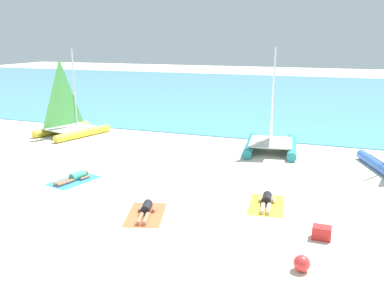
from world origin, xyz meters
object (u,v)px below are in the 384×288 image
object	(u,v)px
sunbather_right	(267,201)
cooler_box	(322,233)
sailboat_teal	(271,136)
towel_middle	(146,215)
sunbather_left	(75,177)
towel_left	(74,181)
towel_right	(266,205)
sunbather_middle	(146,210)
beach_ball	(302,263)
sailboat_yellow	(70,123)

from	to	relation	value
sunbather_right	cooler_box	bearing A→B (deg)	-53.15
sailboat_teal	towel_middle	distance (m)	9.25
sunbather_left	sunbather_right	distance (m)	7.35
sailboat_teal	sunbather_right	xyz separation A→B (m)	(1.06, -6.80, -0.60)
towel_left	cooler_box	world-z (taller)	cooler_box
towel_left	towel_middle	xyz separation A→B (m)	(4.00, -1.94, 0.00)
towel_left	towel_right	xyz separation A→B (m)	(7.37, 0.12, 0.00)
cooler_box	sunbather_middle	bearing A→B (deg)	-178.53
towel_left	sunbather_left	world-z (taller)	sunbather_left
beach_ball	cooler_box	bearing A→B (deg)	79.93
towel_left	beach_ball	bearing A→B (deg)	-22.10
sunbather_left	beach_ball	bearing A→B (deg)	-8.65
sailboat_yellow	beach_ball	bearing A→B (deg)	-20.11
sunbather_left	cooler_box	xyz separation A→B (m)	(9.20, -1.81, 0.05)
sunbather_left	towel_left	bearing A→B (deg)	-90.00
sailboat_yellow	sunbather_right	xyz separation A→B (m)	(12.23, -6.37, -0.58)
sailboat_yellow	sunbather_left	size ratio (longest dim) A/B	3.05
beach_ball	cooler_box	world-z (taller)	beach_ball
sailboat_teal	beach_ball	xyz separation A→B (m)	(2.59, -10.60, -0.54)
sunbather_right	cooler_box	world-z (taller)	cooler_box
sailboat_yellow	sailboat_teal	bearing A→B (deg)	18.58
sailboat_teal	towel_right	distance (m)	6.99
towel_right	sailboat_teal	bearing A→B (deg)	98.87
sailboat_yellow	sunbather_left	distance (m)	8.14
cooler_box	sunbather_left	bearing A→B (deg)	168.89
sunbather_middle	cooler_box	xyz separation A→B (m)	(5.24, 0.13, 0.05)
sailboat_teal	cooler_box	world-z (taller)	sailboat_teal
towel_right	beach_ball	distance (m)	4.03
towel_left	sunbather_middle	bearing A→B (deg)	-25.25
sunbather_left	towel_middle	distance (m)	4.46
towel_middle	cooler_box	bearing A→B (deg)	2.18
sunbather_middle	sunbather_right	xyz separation A→B (m)	(3.38, 2.07, 0.00)
towel_right	cooler_box	size ratio (longest dim) A/B	3.80
sailboat_yellow	towel_right	bearing A→B (deg)	-11.38
sunbather_left	sunbather_middle	world-z (taller)	same
towel_left	sailboat_yellow	bearing A→B (deg)	126.61
sailboat_teal	sunbather_middle	xyz separation A→B (m)	(-2.32, -8.87, -0.60)
towel_middle	sunbather_middle	size ratio (longest dim) A/B	1.23
sunbather_left	sunbather_right	world-z (taller)	same
towel_left	towel_right	size ratio (longest dim) A/B	1.00
sailboat_teal	towel_left	xyz separation A→B (m)	(-6.30, -6.99, -0.73)
sailboat_teal	towel_left	size ratio (longest dim) A/B	2.59
sunbather_middle	cooler_box	size ratio (longest dim) A/B	3.09
towel_left	sunbather_middle	size ratio (longest dim) A/B	1.23
towel_left	sunbather_middle	distance (m)	4.40
towel_left	towel_middle	bearing A→B (deg)	-25.89
sunbather_right	towel_right	bearing A→B (deg)	-90.00
sailboat_teal	sunbather_left	xyz separation A→B (m)	(-6.28, -6.93, -0.60)
towel_right	towel_middle	bearing A→B (deg)	-148.52
sailboat_teal	beach_ball	size ratio (longest dim) A/B	12.48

